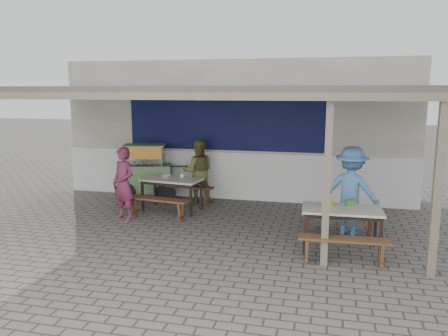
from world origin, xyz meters
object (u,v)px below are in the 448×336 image
(patron_right_table, at_px, (351,191))
(donation_box, at_px, (350,203))
(table_left, at_px, (172,182))
(patron_street_side, at_px, (124,184))
(condiment_jar, at_px, (182,176))
(tissue_box, at_px, (327,202))
(bench_left_street, at_px, (157,203))
(patron_wall_side, at_px, (198,171))
(bench_right_street, at_px, (344,245))
(table_right, at_px, (342,213))
(bench_left_wall, at_px, (185,190))
(bench_right_wall, at_px, (339,220))
(vendor_cart, at_px, (146,170))
(condiment_bowl, at_px, (166,176))

(patron_right_table, height_order, donation_box, patron_right_table)
(donation_box, bearing_deg, table_left, 158.32)
(table_left, distance_m, patron_street_side, 1.18)
(condiment_jar, bearing_deg, tissue_box, -29.11)
(bench_left_street, xyz_separation_m, patron_wall_side, (0.46, 1.56, 0.45))
(bench_right_street, xyz_separation_m, tissue_box, (-0.27, 0.78, 0.49))
(table_left, relative_size, table_right, 1.04)
(patron_right_table, relative_size, tissue_box, 11.87)
(table_left, xyz_separation_m, bench_right_street, (3.75, -2.42, -0.33))
(bench_left_street, height_order, patron_wall_side, patron_wall_side)
(bench_left_wall, bearing_deg, tissue_box, -27.16)
(bench_left_street, relative_size, bench_left_wall, 1.00)
(table_right, height_order, bench_right_wall, table_right)
(table_left, bearing_deg, condiment_jar, 53.63)
(donation_box, xyz_separation_m, condiment_jar, (-3.68, 1.73, -0.01))
(table_left, distance_m, condiment_jar, 0.29)
(bench_right_wall, relative_size, patron_right_table, 0.85)
(patron_wall_side, bearing_deg, bench_left_street, 56.46)
(vendor_cart, distance_m, donation_box, 5.37)
(bench_right_wall, bearing_deg, bench_left_wall, 152.39)
(bench_right_street, distance_m, patron_wall_side, 4.74)
(bench_right_wall, height_order, vendor_cart, vendor_cart)
(condiment_jar, bearing_deg, patron_wall_side, 74.56)
(patron_street_side, distance_m, patron_right_table, 4.66)
(bench_right_street, height_order, donation_box, donation_box)
(bench_left_wall, xyz_separation_m, donation_box, (3.77, -2.22, 0.47))
(table_left, xyz_separation_m, vendor_cart, (-0.97, 0.82, 0.10))
(bench_left_street, xyz_separation_m, condiment_bowl, (-0.11, 0.85, 0.44))
(vendor_cart, bearing_deg, patron_street_side, -97.55)
(bench_left_street, height_order, donation_box, donation_box)
(bench_left_wall, bearing_deg, donation_box, -23.17)
(condiment_bowl, bearing_deg, table_right, -25.89)
(bench_left_wall, distance_m, table_right, 4.38)
(table_left, relative_size, patron_right_table, 0.83)
(table_right, bearing_deg, bench_left_wall, 144.38)
(bench_left_street, distance_m, bench_right_wall, 3.81)
(patron_street_side, bearing_deg, tissue_box, 11.47)
(table_left, height_order, bench_right_wall, table_left)
(vendor_cart, xyz_separation_m, patron_street_side, (0.22, -1.72, 0.02))
(bench_right_street, xyz_separation_m, donation_box, (0.11, 0.89, 0.47))
(vendor_cart, relative_size, patron_street_side, 1.07)
(bench_left_street, bearing_deg, bench_right_wall, 1.83)
(table_right, bearing_deg, tissue_box, 157.32)
(vendor_cart, bearing_deg, patron_wall_side, -12.53)
(bench_left_street, bearing_deg, patron_street_side, -154.88)
(patron_right_table, bearing_deg, condiment_jar, 2.03)
(table_right, distance_m, vendor_cart, 5.35)
(bench_left_wall, bearing_deg, patron_right_table, -13.86)
(donation_box, bearing_deg, bench_left_wall, 149.53)
(bench_left_wall, xyz_separation_m, patron_right_table, (3.82, -1.48, 0.52))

